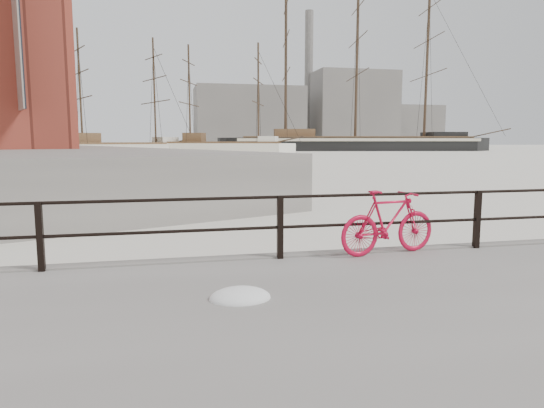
{
  "coord_description": "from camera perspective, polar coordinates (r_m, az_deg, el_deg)",
  "views": [
    {
      "loc": [
        -5.24,
        -7.44,
        2.21
      ],
      "look_at": [
        -3.27,
        1.5,
        1.0
      ],
      "focal_mm": 32.0,
      "sensor_mm": 36.0,
      "label": 1
    }
  ],
  "objects": [
    {
      "name": "schooner_mid",
      "position": [
        85.0,
        -5.64,
        5.99
      ],
      "size": [
        28.84,
        19.75,
        19.33
      ],
      "primitive_type": null,
      "rotation": [
        0.0,
        0.0,
        -0.35
      ],
      "color": "white",
      "rests_on": "ground"
    },
    {
      "name": "ground",
      "position": [
        9.37,
        22.18,
        -6.69
      ],
      "size": [
        400.0,
        400.0,
        0.0
      ],
      "primitive_type": "plane",
      "color": "white",
      "rests_on": "ground"
    },
    {
      "name": "bicycle",
      "position": [
        8.12,
        13.54,
        -2.09
      ],
      "size": [
        1.78,
        0.56,
        1.07
      ],
      "primitive_type": "imported",
      "rotation": [
        0.0,
        0.0,
        0.17
      ],
      "color": "red",
      "rests_on": "promenade"
    },
    {
      "name": "industrial_east",
      "position": [
        178.16,
        15.58,
        8.78
      ],
      "size": [
        20.0,
        16.0,
        14.0
      ],
      "primitive_type": "cube",
      "color": "gray",
      "rests_on": "ground"
    },
    {
      "name": "industrial_mid",
      "position": [
        164.2,
        9.25,
        10.83
      ],
      "size": [
        26.0,
        20.0,
        24.0
      ],
      "primitive_type": "cube",
      "color": "gray",
      "rests_on": "ground"
    },
    {
      "name": "guardrail",
      "position": [
        9.08,
        22.98,
        -1.69
      ],
      "size": [
        28.0,
        0.1,
        1.0
      ],
      "primitive_type": null,
      "color": "black",
      "rests_on": "promenade"
    },
    {
      "name": "barque_black",
      "position": [
        105.09,
        9.73,
        6.2
      ],
      "size": [
        67.87,
        32.31,
        36.51
      ],
      "primitive_type": null,
      "rotation": [
        0.0,
        0.0,
        -0.17
      ],
      "color": "black",
      "rests_on": "ground"
    },
    {
      "name": "industrial_west",
      "position": [
        149.74,
        -2.79,
        10.1
      ],
      "size": [
        32.0,
        18.0,
        18.0
      ],
      "primitive_type": "cube",
      "color": "gray",
      "rests_on": "ground"
    },
    {
      "name": "smokestack",
      "position": [
        165.56,
        4.34,
        14.36
      ],
      "size": [
        2.8,
        2.8,
        44.0
      ],
      "primitive_type": "cylinder",
      "color": "gray",
      "rests_on": "ground"
    },
    {
      "name": "schooner_left",
      "position": [
        85.08,
        -17.3,
        5.69
      ],
      "size": [
        29.74,
        22.14,
        20.3
      ],
      "primitive_type": null,
      "rotation": [
        0.0,
        0.0,
        0.41
      ],
      "color": "beige",
      "rests_on": "ground"
    }
  ]
}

